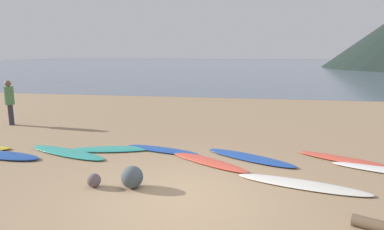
{
  "coord_description": "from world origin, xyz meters",
  "views": [
    {
      "loc": [
        1.21,
        -5.78,
        2.72
      ],
      "look_at": [
        -0.63,
        5.09,
        0.6
      ],
      "focal_mm": 31.32,
      "sensor_mm": 36.0,
      "label": 1
    }
  ],
  "objects_px": {
    "person_1": "(9,99)",
    "surfboard_6": "(250,158)",
    "surfboard_3": "(112,149)",
    "beach_rock_near": "(132,177)",
    "surfboard_4": "(162,150)",
    "surfboard_8": "(346,160)",
    "surfboard_7": "(302,184)",
    "surfboard_2": "(67,152)",
    "surfboard_1": "(6,155)",
    "beach_rock_far": "(94,180)",
    "surfboard_5": "(206,161)"
  },
  "relations": [
    {
      "from": "surfboard_1",
      "to": "surfboard_5",
      "type": "bearing_deg",
      "value": 12.47
    },
    {
      "from": "surfboard_8",
      "to": "person_1",
      "type": "bearing_deg",
      "value": -163.99
    },
    {
      "from": "surfboard_4",
      "to": "beach_rock_near",
      "type": "xyz_separation_m",
      "value": [
        0.05,
        -2.54,
        0.19
      ]
    },
    {
      "from": "surfboard_5",
      "to": "surfboard_6",
      "type": "bearing_deg",
      "value": 54.97
    },
    {
      "from": "surfboard_4",
      "to": "beach_rock_near",
      "type": "distance_m",
      "value": 2.55
    },
    {
      "from": "surfboard_6",
      "to": "surfboard_7",
      "type": "height_order",
      "value": "surfboard_6"
    },
    {
      "from": "surfboard_2",
      "to": "beach_rock_far",
      "type": "height_order",
      "value": "beach_rock_far"
    },
    {
      "from": "surfboard_4",
      "to": "surfboard_6",
      "type": "bearing_deg",
      "value": 7.17
    },
    {
      "from": "surfboard_1",
      "to": "surfboard_6",
      "type": "distance_m",
      "value": 6.33
    },
    {
      "from": "surfboard_6",
      "to": "surfboard_1",
      "type": "bearing_deg",
      "value": -143.91
    },
    {
      "from": "surfboard_8",
      "to": "beach_rock_far",
      "type": "xyz_separation_m",
      "value": [
        -5.5,
        -2.53,
        0.1
      ]
    },
    {
      "from": "surfboard_2",
      "to": "surfboard_5",
      "type": "height_order",
      "value": "surfboard_2"
    },
    {
      "from": "surfboard_5",
      "to": "beach_rock_near",
      "type": "xyz_separation_m",
      "value": [
        -1.28,
        -1.8,
        0.19
      ]
    },
    {
      "from": "surfboard_4",
      "to": "surfboard_6",
      "type": "distance_m",
      "value": 2.41
    },
    {
      "from": "surfboard_8",
      "to": "beach_rock_near",
      "type": "relative_size",
      "value": 5.32
    },
    {
      "from": "surfboard_8",
      "to": "beach_rock_far",
      "type": "bearing_deg",
      "value": -127.13
    },
    {
      "from": "surfboard_5",
      "to": "beach_rock_far",
      "type": "height_order",
      "value": "beach_rock_far"
    },
    {
      "from": "beach_rock_far",
      "to": "surfboard_4",
      "type": "bearing_deg",
      "value": 74.63
    },
    {
      "from": "surfboard_5",
      "to": "person_1",
      "type": "distance_m",
      "value": 8.33
    },
    {
      "from": "surfboard_1",
      "to": "surfboard_8",
      "type": "xyz_separation_m",
      "value": [
        8.64,
        1.1,
        -0.01
      ]
    },
    {
      "from": "surfboard_4",
      "to": "surfboard_8",
      "type": "relative_size",
      "value": 0.91
    },
    {
      "from": "surfboard_3",
      "to": "beach_rock_near",
      "type": "height_order",
      "value": "beach_rock_near"
    },
    {
      "from": "surfboard_8",
      "to": "beach_rock_near",
      "type": "bearing_deg",
      "value": -124.59
    },
    {
      "from": "surfboard_2",
      "to": "beach_rock_far",
      "type": "distance_m",
      "value": 2.62
    },
    {
      "from": "surfboard_2",
      "to": "beach_rock_near",
      "type": "distance_m",
      "value": 3.13
    },
    {
      "from": "surfboard_4",
      "to": "surfboard_7",
      "type": "relative_size",
      "value": 0.82
    },
    {
      "from": "surfboard_5",
      "to": "surfboard_8",
      "type": "height_order",
      "value": "surfboard_8"
    },
    {
      "from": "surfboard_1",
      "to": "surfboard_3",
      "type": "relative_size",
      "value": 0.84
    },
    {
      "from": "surfboard_2",
      "to": "surfboard_6",
      "type": "distance_m",
      "value": 4.86
    },
    {
      "from": "surfboard_7",
      "to": "beach_rock_near",
      "type": "xyz_separation_m",
      "value": [
        -3.39,
        -0.66,
        0.19
      ]
    },
    {
      "from": "surfboard_6",
      "to": "surfboard_4",
      "type": "bearing_deg",
      "value": -159.35
    },
    {
      "from": "surfboard_6",
      "to": "person_1",
      "type": "bearing_deg",
      "value": -168.58
    },
    {
      "from": "surfboard_7",
      "to": "beach_rock_far",
      "type": "distance_m",
      "value": 4.24
    },
    {
      "from": "surfboard_7",
      "to": "beach_rock_near",
      "type": "bearing_deg",
      "value": -154.11
    },
    {
      "from": "surfboard_3",
      "to": "surfboard_4",
      "type": "xyz_separation_m",
      "value": [
        1.4,
        0.16,
        0.0
      ]
    },
    {
      "from": "person_1",
      "to": "surfboard_6",
      "type": "bearing_deg",
      "value": -144.77
    },
    {
      "from": "surfboard_2",
      "to": "beach_rock_far",
      "type": "relative_size",
      "value": 9.41
    },
    {
      "from": "surfboard_2",
      "to": "surfboard_8",
      "type": "distance_m",
      "value": 7.25
    },
    {
      "from": "surfboard_1",
      "to": "surfboard_7",
      "type": "height_order",
      "value": "surfboard_1"
    },
    {
      "from": "beach_rock_near",
      "to": "surfboard_5",
      "type": "bearing_deg",
      "value": 54.55
    },
    {
      "from": "surfboard_1",
      "to": "surfboard_8",
      "type": "bearing_deg",
      "value": 14.63
    },
    {
      "from": "surfboard_3",
      "to": "beach_rock_near",
      "type": "relative_size",
      "value": 5.39
    },
    {
      "from": "surfboard_3",
      "to": "beach_rock_far",
      "type": "relative_size",
      "value": 8.64
    },
    {
      "from": "surfboard_7",
      "to": "surfboard_8",
      "type": "distance_m",
      "value": 2.22
    },
    {
      "from": "surfboard_7",
      "to": "surfboard_8",
      "type": "xyz_separation_m",
      "value": [
        1.33,
        1.77,
        0.01
      ]
    },
    {
      "from": "beach_rock_far",
      "to": "surfboard_3",
      "type": "bearing_deg",
      "value": 105.25
    },
    {
      "from": "surfboard_1",
      "to": "beach_rock_far",
      "type": "distance_m",
      "value": 3.46
    },
    {
      "from": "surfboard_6",
      "to": "beach_rock_near",
      "type": "xyz_separation_m",
      "value": [
        -2.34,
        -2.24,
        0.19
      ]
    },
    {
      "from": "surfboard_8",
      "to": "beach_rock_near",
      "type": "xyz_separation_m",
      "value": [
        -4.72,
        -2.44,
        0.18
      ]
    },
    {
      "from": "surfboard_1",
      "to": "surfboard_4",
      "type": "relative_size",
      "value": 0.94
    }
  ]
}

